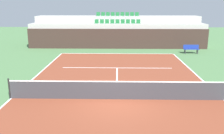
# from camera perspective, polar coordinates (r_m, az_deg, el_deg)

# --- Properties ---
(ground_plane) EXTENTS (80.00, 80.00, 0.00)m
(ground_plane) POSITION_cam_1_polar(r_m,az_deg,el_deg) (12.89, 1.08, -7.39)
(ground_plane) COLOR #477042
(court_surface) EXTENTS (11.00, 24.00, 0.01)m
(court_surface) POSITION_cam_1_polar(r_m,az_deg,el_deg) (12.89, 1.08, -7.37)
(court_surface) COLOR brown
(court_surface) RESTS_ON ground_plane
(baseline_far) EXTENTS (11.00, 0.10, 0.00)m
(baseline_far) POSITION_cam_1_polar(r_m,az_deg,el_deg) (24.39, 1.21, 3.07)
(baseline_far) COLOR white
(baseline_far) RESTS_ON court_surface
(sideline_left) EXTENTS (0.10, 24.00, 0.00)m
(sideline_left) POSITION_cam_1_polar(r_m,az_deg,el_deg) (14.00, -21.99, -6.63)
(sideline_left) COLOR white
(sideline_left) RESTS_ON court_surface
(sideline_right) EXTENTS (0.10, 24.00, 0.00)m
(sideline_right) POSITION_cam_1_polar(r_m,az_deg,el_deg) (13.98, 24.20, -6.89)
(sideline_right) COLOR white
(sideline_right) RESTS_ON court_surface
(service_line_far) EXTENTS (8.26, 0.10, 0.00)m
(service_line_far) POSITION_cam_1_polar(r_m,az_deg,el_deg) (18.98, 1.17, -0.20)
(service_line_far) COLOR white
(service_line_far) RESTS_ON court_surface
(centre_service_line) EXTENTS (0.10, 6.40, 0.00)m
(centre_service_line) POSITION_cam_1_polar(r_m,az_deg,el_deg) (15.90, 1.13, -3.09)
(centre_service_line) COLOR white
(centre_service_line) RESTS_ON court_surface
(back_wall) EXTENTS (19.32, 0.30, 2.12)m
(back_wall) POSITION_cam_1_polar(r_m,az_deg,el_deg) (27.05, 1.23, 6.44)
(back_wall) COLOR #33231E
(back_wall) RESTS_ON ground_plane
(stands_tier_lower) EXTENTS (19.32, 2.40, 2.60)m
(stands_tier_lower) POSITION_cam_1_polar(r_m,az_deg,el_deg) (28.36, 1.24, 7.29)
(stands_tier_lower) COLOR #9E9E99
(stands_tier_lower) RESTS_ON ground_plane
(stands_tier_upper) EXTENTS (19.32, 2.40, 3.31)m
(stands_tier_upper) POSITION_cam_1_polar(r_m,az_deg,el_deg) (30.71, 1.25, 8.49)
(stands_tier_upper) COLOR #9E9E99
(stands_tier_upper) RESTS_ON ground_plane
(seating_row_lower) EXTENTS (5.11, 0.44, 0.44)m
(seating_row_lower) POSITION_cam_1_polar(r_m,az_deg,el_deg) (28.32, 1.26, 10.18)
(seating_row_lower) COLOR #1E6633
(seating_row_lower) RESTS_ON stands_tier_lower
(seating_row_upper) EXTENTS (5.11, 0.44, 0.44)m
(seating_row_upper) POSITION_cam_1_polar(r_m,az_deg,el_deg) (30.67, 1.27, 11.82)
(seating_row_upper) COLOR #1E6633
(seating_row_upper) RESTS_ON stands_tier_upper
(tennis_net) EXTENTS (11.08, 0.08, 1.07)m
(tennis_net) POSITION_cam_1_polar(r_m,az_deg,el_deg) (12.71, 1.09, -5.26)
(tennis_net) COLOR black
(tennis_net) RESTS_ON court_surface
(player_bench) EXTENTS (1.50, 0.40, 0.85)m
(player_bench) POSITION_cam_1_polar(r_m,az_deg,el_deg) (25.62, 17.60, 4.07)
(player_bench) COLOR navy
(player_bench) RESTS_ON ground_plane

